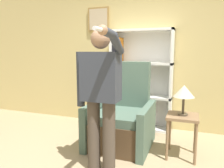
% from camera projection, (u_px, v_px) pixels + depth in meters
% --- Properties ---
extents(wall_back, '(8.00, 0.11, 2.80)m').
position_uv_depth(wall_back, '(139.00, 52.00, 4.08)').
color(wall_back, tan).
rests_on(wall_back, ground_plane).
extents(bookcase, '(1.12, 0.28, 1.81)m').
position_uv_depth(bookcase, '(135.00, 81.00, 4.02)').
color(bookcase, white).
rests_on(bookcase, ground_plane).
extents(armchair, '(0.90, 0.94, 1.26)m').
position_uv_depth(armchair, '(122.00, 120.00, 3.34)').
color(armchair, '#4C3823').
rests_on(armchair, ground_plane).
extents(person_standing, '(0.57, 0.78, 1.67)m').
position_uv_depth(person_standing, '(100.00, 93.00, 2.47)').
color(person_standing, '#473D33').
rests_on(person_standing, ground_plane).
extents(side_table, '(0.40, 0.40, 0.58)m').
position_uv_depth(side_table, '(182.00, 123.00, 2.91)').
color(side_table, '#846647').
rests_on(side_table, ground_plane).
extents(table_lamp, '(0.28, 0.28, 0.40)m').
position_uv_depth(table_lamp, '(184.00, 92.00, 2.85)').
color(table_lamp, '#4C4233').
rests_on(table_lamp, side_table).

